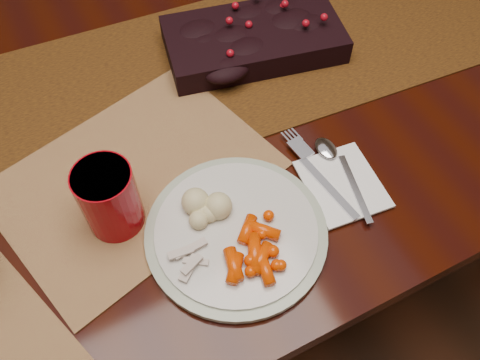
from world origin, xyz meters
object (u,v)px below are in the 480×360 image
mashed_potatoes (206,206)px  napkin (342,184)px  baby_carrots (250,248)px  centerpiece (254,36)px  dinner_plate (236,232)px  placemat_main (135,177)px  red_cup (109,198)px  dining_table (183,202)px  turkey_shreds (192,257)px

mashed_potatoes → napkin: 0.22m
mashed_potatoes → baby_carrots: bearing=-71.4°
baby_carrots → napkin: 0.19m
centerpiece → baby_carrots: centerpiece is taller
baby_carrots → dinner_plate: bearing=93.5°
placemat_main → napkin: napkin is taller
centerpiece → baby_carrots: (-0.21, -0.38, -0.01)m
dinner_plate → mashed_potatoes: 0.06m
centerpiece → mashed_potatoes: (-0.23, -0.30, 0.00)m
baby_carrots → napkin: size_ratio=0.87×
red_cup → dining_table: bearing=52.9°
baby_carrots → red_cup: red_cup is taller
turkey_shreds → napkin: 0.27m
dinner_plate → turkey_shreds: size_ratio=3.76×
napkin → dining_table: bearing=125.5°
centerpiece → placemat_main: (-0.31, -0.18, -0.03)m
centerpiece → dinner_plate: 0.40m
dinner_plate → napkin: size_ratio=2.04×
centerpiece → red_cup: bearing=-146.4°
turkey_shreds → napkin: turkey_shreds is taller
dining_table → dinner_plate: 0.50m
centerpiece → turkey_shreds: size_ratio=4.55×
dining_table → turkey_shreds: size_ratio=25.04×
placemat_main → turkey_shreds: (0.02, -0.18, 0.03)m
placemat_main → baby_carrots: baby_carrots is taller
turkey_shreds → baby_carrots: bearing=-18.5°
mashed_potatoes → napkin: bearing=-11.2°
dining_table → placemat_main: size_ratio=4.34×
centerpiece → dinner_plate: size_ratio=1.21×
turkey_shreds → red_cup: 0.14m
placemat_main → napkin: bearing=-45.0°
turkey_shreds → red_cup: size_ratio=0.62×
centerpiece → mashed_potatoes: centerpiece is taller
turkey_shreds → red_cup: (-0.07, 0.12, 0.03)m
centerpiece → dinner_plate: centerpiece is taller
centerpiece → dinner_plate: (-0.21, -0.34, -0.02)m
mashed_potatoes → dining_table: bearing=82.2°
napkin → red_cup: (-0.34, 0.10, 0.06)m
dinner_plate → mashed_potatoes: size_ratio=3.79×
centerpiece → baby_carrots: bearing=-118.3°
baby_carrots → napkin: baby_carrots is taller
turkey_shreds → mashed_potatoes: bearing=50.1°
dining_table → dinner_plate: size_ratio=6.66×
turkey_shreds → placemat_main: bearing=96.9°
placemat_main → red_cup: (-0.05, -0.06, 0.06)m
mashed_potatoes → napkin: (0.22, -0.04, -0.03)m
placemat_main → turkey_shreds: 0.18m
dining_table → centerpiece: bearing=7.9°
mashed_potatoes → placemat_main: bearing=120.9°
dinner_plate → mashed_potatoes: mashed_potatoes is taller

